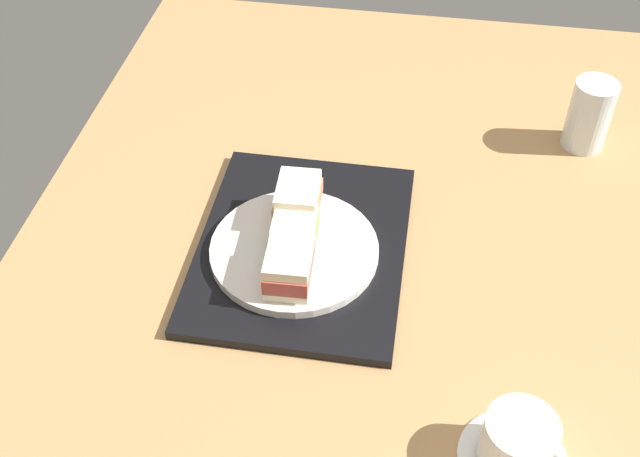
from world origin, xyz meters
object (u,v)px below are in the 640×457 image
sandwich_middle (294,235)px  sandwich_far (289,267)px  coffee_cup (518,445)px  drinking_glass (589,115)px  sandwich_plate (294,250)px  sandwich_near (298,201)px

sandwich_middle → sandwich_far: 6.39cm
coffee_cup → sandwich_far: bearing=-124.4°
sandwich_middle → drinking_glass: bearing=128.7°
sandwich_plate → sandwich_far: bearing=5.0°
sandwich_plate → sandwich_far: 7.24cm
sandwich_near → sandwich_far: bearing=5.0°
sandwich_middle → sandwich_far: bearing=5.0°
sandwich_near → coffee_cup: sandwich_near is taller
sandwich_plate → sandwich_middle: sandwich_middle is taller
sandwich_plate → sandwich_middle: (0.00, 0.00, 3.08)cm
sandwich_plate → coffee_cup: coffee_cup is taller
coffee_cup → drinking_glass: drinking_glass is taller
sandwich_plate → drinking_glass: drinking_glass is taller
sandwich_middle → sandwich_plate: bearing=180.0°
sandwich_near → drinking_glass: drinking_glass is taller
sandwich_plate → coffee_cup: (26.78, 30.37, 1.26)cm
sandwich_near → sandwich_middle: (6.35, 0.56, -0.52)cm
sandwich_plate → drinking_glass: 54.42cm
sandwich_far → drinking_glass: drinking_glass is taller
sandwich_middle → coffee_cup: 40.54cm
sandwich_near → sandwich_middle: size_ratio=1.00×
sandwich_plate → sandwich_near: bearing=-175.0°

